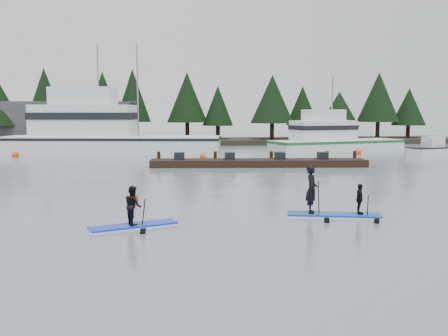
{
  "coord_description": "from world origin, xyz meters",
  "views": [
    {
      "loc": [
        -3.48,
        -17.41,
        3.73
      ],
      "look_at": [
        0.0,
        6.0,
        1.1
      ],
      "focal_mm": 40.0,
      "sensor_mm": 36.0,
      "label": 1
    }
  ],
  "objects": [
    {
      "name": "paddleboard_solo",
      "position": [
        -4.06,
        -1.22,
        0.5
      ],
      "size": [
        2.94,
        1.64,
        1.84
      ],
      "rotation": [
        0.0,
        0.0,
        0.35
      ],
      "color": "#1633CF",
      "rests_on": "ground"
    },
    {
      "name": "paddleboard_duo",
      "position": [
        2.82,
        -0.47,
        0.63
      ],
      "size": [
        3.4,
        1.74,
        2.39
      ],
      "rotation": [
        0.0,
        0.0,
        -0.27
      ],
      "color": "#1143A6",
      "rests_on": "ground"
    },
    {
      "name": "floating_dock",
      "position": [
        3.98,
        16.42,
        0.25
      ],
      "size": [
        15.08,
        3.7,
        0.5
      ],
      "primitive_type": "cube",
      "rotation": [
        0.0,
        0.0,
        -0.11
      ],
      "color": "black",
      "rests_on": "ground"
    },
    {
      "name": "skiff",
      "position": [
        21.89,
        23.19,
        0.37
      ],
      "size": [
        6.58,
        3.6,
        0.73
      ],
      "primitive_type": "cube",
      "rotation": [
        0.0,
        0.0,
        0.29
      ],
      "color": "white",
      "rests_on": "ground"
    },
    {
      "name": "far_shore",
      "position": [
        0.0,
        42.0,
        0.3
      ],
      "size": [
        70.0,
        8.0,
        0.6
      ],
      "primitive_type": "cube",
      "color": "#2D281E",
      "rests_on": "ground"
    },
    {
      "name": "treeline",
      "position": [
        0.0,
        42.0,
        0.0
      ],
      "size": [
        60.0,
        4.0,
        8.0
      ],
      "primitive_type": null,
      "color": "black",
      "rests_on": "ground"
    },
    {
      "name": "waterfront_building",
      "position": [
        -14.0,
        44.0,
        2.5
      ],
      "size": [
        18.0,
        6.0,
        5.0
      ],
      "primitive_type": "cube",
      "color": "#4C4C51",
      "rests_on": "ground"
    },
    {
      "name": "fishing_boat_medium",
      "position": [
        14.34,
        29.34,
        0.57
      ],
      "size": [
        13.98,
        7.02,
        8.15
      ],
      "rotation": [
        0.0,
        0.0,
        0.25
      ],
      "color": "white",
      "rests_on": "ground"
    },
    {
      "name": "ground",
      "position": [
        0.0,
        0.0,
        0.0
      ],
      "size": [
        160.0,
        160.0,
        0.0
      ],
      "primitive_type": "plane",
      "color": "slate",
      "rests_on": "ground"
    },
    {
      "name": "buoy_b",
      "position": [
        0.82,
        23.47,
        0.0
      ],
      "size": [
        0.52,
        0.52,
        0.52
      ],
      "primitive_type": "sphere",
      "color": "#E2540B",
      "rests_on": "ground"
    },
    {
      "name": "buoy_a",
      "position": [
        -14.83,
        26.93,
        0.0
      ],
      "size": [
        0.61,
        0.61,
        0.61
      ],
      "primitive_type": "sphere",
      "color": "#E2540B",
      "rests_on": "ground"
    },
    {
      "name": "buoy_c",
      "position": [
        15.12,
        25.25,
        0.0
      ],
      "size": [
        0.64,
        0.64,
        0.64
      ],
      "primitive_type": "sphere",
      "color": "#E2540B",
      "rests_on": "ground"
    },
    {
      "name": "fishing_boat_large",
      "position": [
        -7.79,
        30.6,
        0.88
      ],
      "size": [
        21.13,
        9.22,
        11.22
      ],
      "rotation": [
        0.0,
        0.0,
        -0.18
      ],
      "color": "white",
      "rests_on": "ground"
    }
  ]
}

